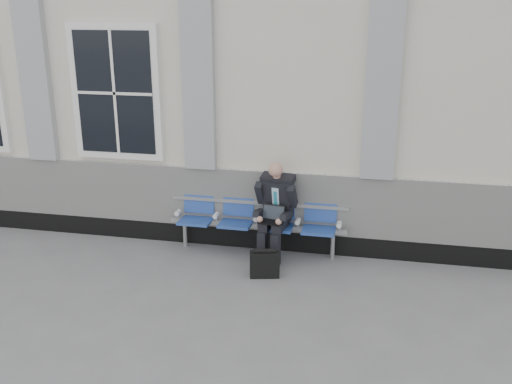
# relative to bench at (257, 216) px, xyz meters

# --- Properties ---
(ground) EXTENTS (70.00, 70.00, 0.00)m
(ground) POSITION_rel_bench_xyz_m (-2.46, -1.32, -0.55)
(ground) COLOR slate
(ground) RESTS_ON ground
(station_building) EXTENTS (14.40, 4.40, 4.49)m
(station_building) POSITION_rel_bench_xyz_m (-2.48, 2.15, 1.67)
(station_building) COLOR beige
(station_building) RESTS_ON ground
(bench) EXTENTS (2.60, 0.47, 0.91)m
(bench) POSITION_rel_bench_xyz_m (0.00, 0.00, 0.00)
(bench) COLOR #9EA0A3
(bench) RESTS_ON ground
(businessman) EXTENTS (0.60, 0.80, 1.42)m
(businessman) POSITION_rel_bench_xyz_m (0.28, -0.13, 0.21)
(businessman) COLOR black
(businessman) RESTS_ON ground
(briefcase) EXTENTS (0.42, 0.25, 0.40)m
(briefcase) POSITION_rel_bench_xyz_m (0.25, -0.77, -0.37)
(briefcase) COLOR black
(briefcase) RESTS_ON ground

